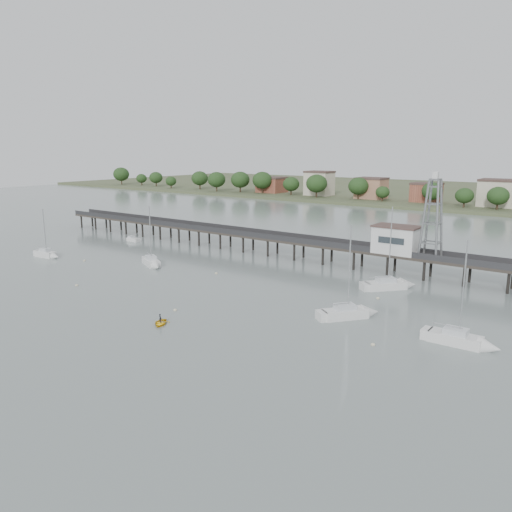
{
  "coord_description": "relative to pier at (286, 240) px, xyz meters",
  "views": [
    {
      "loc": [
        59.42,
        -30.21,
        23.49
      ],
      "look_at": [
        5.32,
        42.0,
        4.0
      ],
      "focal_mm": 35.0,
      "sensor_mm": 36.0,
      "label": 1
    }
  ],
  "objects": [
    {
      "name": "ground_plane",
      "position": [
        0.0,
        -60.0,
        -3.79
      ],
      "size": [
        500.0,
        500.0,
        0.0
      ],
      "primitive_type": "plane",
      "color": "slate",
      "rests_on": "ground"
    },
    {
      "name": "pier",
      "position": [
        0.0,
        0.0,
        0.0
      ],
      "size": [
        150.0,
        5.0,
        5.5
      ],
      "color": "#2D2823",
      "rests_on": "ground"
    },
    {
      "name": "pier_building",
      "position": [
        25.0,
        0.0,
        2.87
      ],
      "size": [
        8.4,
        5.4,
        5.3
      ],
      "color": "silver",
      "rests_on": "ground"
    },
    {
      "name": "lattice_tower",
      "position": [
        31.5,
        0.0,
        7.31
      ],
      "size": [
        3.2,
        3.2,
        15.5
      ],
      "color": "slate",
      "rests_on": "ground"
    },
    {
      "name": "sailboat_c",
      "position": [
        30.08,
        -27.88,
        -3.16
      ],
      "size": [
        7.16,
        8.3,
        14.08
      ],
      "rotation": [
        0.0,
        0.0,
        0.92
      ],
      "color": "silver",
      "rests_on": "ground"
    },
    {
      "name": "sailboat_d",
      "position": [
        45.81,
        -29.51,
        -3.16
      ],
      "size": [
        8.37,
        2.55,
        13.76
      ],
      "rotation": [
        0.0,
        0.0,
        0.01
      ],
      "color": "silver",
      "rests_on": "ground"
    },
    {
      "name": "sailboat_b",
      "position": [
        -16.57,
        -23.83,
        -3.15
      ],
      "size": [
        7.95,
        5.37,
        12.83
      ],
      "rotation": [
        0.0,
        0.0,
        -0.45
      ],
      "color": "silver",
      "rests_on": "ground"
    },
    {
      "name": "sailboat_a",
      "position": [
        -41.35,
        -31.87,
        -3.14
      ],
      "size": [
        6.84,
        2.65,
        11.18
      ],
      "rotation": [
        0.0,
        0.0,
        0.11
      ],
      "color": "silver",
      "rests_on": "ground"
    },
    {
      "name": "sailboat_f",
      "position": [
        28.95,
        -10.16,
        -3.16
      ],
      "size": [
        7.94,
        8.63,
        14.95
      ],
      "rotation": [
        0.0,
        0.0,
        0.86
      ],
      "color": "silver",
      "rests_on": "ground"
    },
    {
      "name": "white_tender",
      "position": [
        -42.08,
        -7.77,
        -3.34
      ],
      "size": [
        3.77,
        1.58,
        1.46
      ],
      "rotation": [
        0.0,
        0.0,
        0.0
      ],
      "color": "silver",
      "rests_on": "ground"
    },
    {
      "name": "yellow_dinghy",
      "position": [
        10.31,
        -46.42,
        -3.79
      ],
      "size": [
        2.2,
        1.65,
        3.05
      ],
      "primitive_type": "imported",
      "rotation": [
        0.0,
        0.0,
        0.53
      ],
      "color": "yellow",
      "rests_on": "ground"
    },
    {
      "name": "dinghy_occupant",
      "position": [
        10.31,
        -46.42,
        -3.79
      ],
      "size": [
        0.72,
        1.34,
        0.3
      ],
      "primitive_type": "imported",
      "rotation": [
        0.0,
        0.0,
        2.93
      ],
      "color": "black",
      "rests_on": "ground"
    },
    {
      "name": "mooring_buoys",
      "position": [
        3.83,
        -30.97,
        -3.71
      ],
      "size": [
        69.25,
        24.91,
        0.39
      ],
      "color": "beige",
      "rests_on": "ground"
    },
    {
      "name": "far_shore",
      "position": [
        0.36,
        179.58,
        -2.85
      ],
      "size": [
        500.0,
        170.0,
        10.4
      ],
      "color": "#475133",
      "rests_on": "ground"
    }
  ]
}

